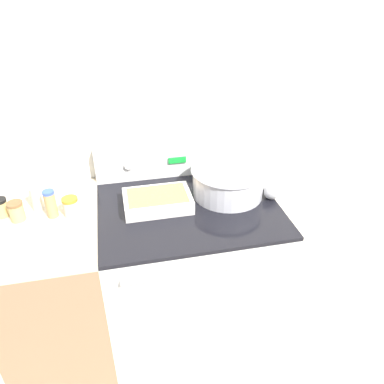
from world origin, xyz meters
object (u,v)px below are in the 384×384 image
(spice_jar_white_cap, at_px, (36,198))
(spice_jar_brown_cap, at_px, (16,211))
(mixing_bowl, at_px, (228,180))
(spice_jar_orange_cap, at_px, (71,207))
(spice_jar_blue_cap, at_px, (51,204))
(casserole_dish, at_px, (158,200))
(spice_jar_black_cap, at_px, (1,208))
(ladle, at_px, (270,190))

(spice_jar_white_cap, relative_size, spice_jar_brown_cap, 1.40)
(mixing_bowl, bearing_deg, spice_jar_orange_cap, -176.61)
(spice_jar_blue_cap, bearing_deg, casserole_dish, -1.07)
(spice_jar_white_cap, xyz_separation_m, spice_jar_black_cap, (-0.15, -0.02, -0.02))
(spice_jar_white_cap, bearing_deg, spice_jar_blue_cap, -45.47)
(casserole_dish, distance_m, spice_jar_orange_cap, 0.37)
(casserole_dish, bearing_deg, ladle, -2.71)
(mixing_bowl, height_order, spice_jar_orange_cap, mixing_bowl)
(ladle, height_order, spice_jar_blue_cap, spice_jar_blue_cap)
(spice_jar_orange_cap, height_order, spice_jar_black_cap, spice_jar_orange_cap)
(mixing_bowl, relative_size, spice_jar_blue_cap, 2.80)
(casserole_dish, xyz_separation_m, spice_jar_orange_cap, (-0.37, -0.00, 0.02))
(mixing_bowl, xyz_separation_m, ladle, (0.19, -0.06, -0.04))
(spice_jar_orange_cap, bearing_deg, spice_jar_blue_cap, 171.77)
(casserole_dish, height_order, spice_jar_orange_cap, spice_jar_orange_cap)
(ladle, distance_m, spice_jar_black_cap, 1.20)
(ladle, relative_size, spice_jar_brown_cap, 3.90)
(spice_jar_brown_cap, bearing_deg, spice_jar_blue_cap, -1.36)
(casserole_dish, relative_size, spice_jar_black_cap, 3.64)
(mixing_bowl, height_order, casserole_dish, mixing_bowl)
(spice_jar_blue_cap, distance_m, spice_jar_white_cap, 0.10)
(spice_jar_black_cap, bearing_deg, casserole_dish, -4.95)
(casserole_dish, height_order, ladle, ladle)
(mixing_bowl, bearing_deg, ladle, -18.78)
(ladle, xyz_separation_m, spice_jar_white_cap, (-1.05, 0.10, 0.04))
(mixing_bowl, relative_size, spice_jar_orange_cap, 4.08)
(casserole_dish, relative_size, spice_jar_brown_cap, 3.51)
(ladle, xyz_separation_m, spice_jar_brown_cap, (-1.12, 0.04, 0.02))
(mixing_bowl, distance_m, spice_jar_orange_cap, 0.72)
(ladle, bearing_deg, spice_jar_brown_cap, 178.12)
(mixing_bowl, relative_size, spice_jar_white_cap, 2.92)
(ladle, bearing_deg, spice_jar_white_cap, 174.44)
(spice_jar_orange_cap, distance_m, spice_jar_white_cap, 0.17)
(spice_jar_orange_cap, height_order, spice_jar_white_cap, spice_jar_white_cap)
(mixing_bowl, distance_m, casserole_dish, 0.35)
(casserole_dish, xyz_separation_m, ladle, (0.53, -0.03, -0.00))
(casserole_dish, distance_m, ladle, 0.53)
(spice_jar_white_cap, xyz_separation_m, spice_jar_brown_cap, (-0.07, -0.07, -0.02))
(spice_jar_brown_cap, bearing_deg, spice_jar_orange_cap, -3.86)
(casserole_dish, xyz_separation_m, spice_jar_brown_cap, (-0.60, 0.01, 0.02))
(mixing_bowl, distance_m, spice_jar_blue_cap, 0.79)
(casserole_dish, bearing_deg, spice_jar_orange_cap, -179.52)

